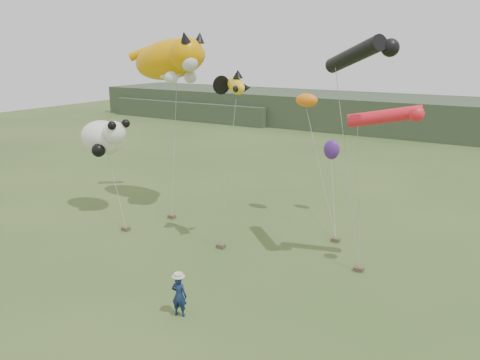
# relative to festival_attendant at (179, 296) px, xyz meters

# --- Properties ---
(ground) EXTENTS (120.00, 120.00, 0.00)m
(ground) POSITION_rel_festival_attendant_xyz_m (-0.40, 1.02, -0.81)
(ground) COLOR #385123
(ground) RESTS_ON ground
(headland) EXTENTS (90.00, 13.00, 4.00)m
(headland) POSITION_rel_festival_attendant_xyz_m (-3.52, 45.71, 1.12)
(headland) COLOR #2D3D28
(headland) RESTS_ON ground
(festival_attendant) EXTENTS (0.66, 0.51, 1.61)m
(festival_attendant) POSITION_rel_festival_attendant_xyz_m (0.00, 0.00, 0.00)
(festival_attendant) COLOR #14234B
(festival_attendant) RESTS_ON ground
(sandbag_anchors) EXTENTS (12.73, 4.78, 0.20)m
(sandbag_anchors) POSITION_rel_festival_attendant_xyz_m (-1.93, 7.09, -0.71)
(sandbag_anchors) COLOR brown
(sandbag_anchors) RESTS_ON ground
(cat_kite) EXTENTS (6.73, 3.59, 3.11)m
(cat_kite) POSITION_rel_festival_attendant_xyz_m (-8.02, 9.96, 8.15)
(cat_kite) COLOR orange
(cat_kite) RESTS_ON ground
(fish_kite) EXTENTS (2.46, 1.60, 1.23)m
(fish_kite) POSITION_rel_festival_attendant_xyz_m (-1.91, 6.51, 7.13)
(fish_kite) COLOR yellow
(fish_kite) RESTS_ON ground
(tube_kites) EXTENTS (4.66, 2.77, 3.83)m
(tube_kites) POSITION_rel_festival_attendant_xyz_m (4.31, 7.64, 7.58)
(tube_kites) COLOR black
(tube_kites) RESTS_ON ground
(panda_kite) EXTENTS (3.52, 2.28, 2.19)m
(panda_kite) POSITION_rel_festival_attendant_xyz_m (-10.99, 7.03, 3.74)
(panda_kite) COLOR white
(panda_kite) RESTS_ON ground
(misc_kites) EXTENTS (2.15, 2.17, 3.87)m
(misc_kites) POSITION_rel_festival_attendant_xyz_m (0.06, 12.86, 4.53)
(misc_kites) COLOR orange
(misc_kites) RESTS_ON ground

